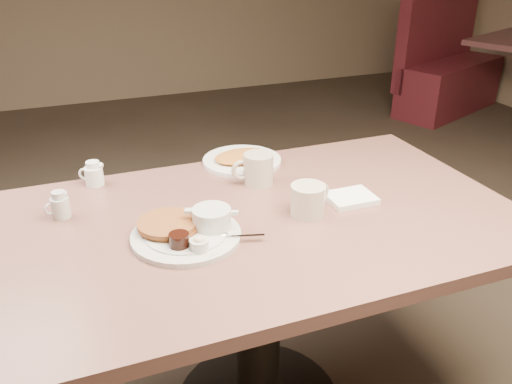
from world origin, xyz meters
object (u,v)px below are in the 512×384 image
object	(u,v)px
main_plate	(189,229)
diner_table	(258,267)
booth_back_right	(455,66)
creamer_left	(60,206)
hash_plate	(242,159)
coffee_mug_near	(309,199)
creamer_right	(94,174)
coffee_mug_far	(257,169)

from	to	relation	value
main_plate	diner_table	bearing A→B (deg)	9.16
diner_table	booth_back_right	world-z (taller)	booth_back_right
creamer_left	main_plate	bearing A→B (deg)	-37.18
hash_plate	booth_back_right	bearing A→B (deg)	37.69
diner_table	coffee_mug_near	xyz separation A→B (m)	(0.14, -0.03, 0.22)
diner_table	main_plate	distance (m)	0.29
coffee_mug_near	hash_plate	world-z (taller)	coffee_mug_near
main_plate	creamer_left	bearing A→B (deg)	142.82
hash_plate	booth_back_right	distance (m)	3.51
diner_table	booth_back_right	bearing A→B (deg)	41.50
creamer_right	hash_plate	distance (m)	0.50
main_plate	coffee_mug_far	world-z (taller)	coffee_mug_far
main_plate	coffee_mug_near	bearing A→B (deg)	0.33
main_plate	hash_plate	world-z (taller)	main_plate
diner_table	creamer_left	size ratio (longest dim) A/B	18.75
diner_table	creamer_left	world-z (taller)	creamer_left
diner_table	hash_plate	bearing A→B (deg)	77.01
main_plate	creamer_right	distance (m)	0.47
diner_table	hash_plate	size ratio (longest dim) A/B	4.91
diner_table	creamer_right	size ratio (longest dim) A/B	18.58
hash_plate	creamer_right	bearing A→B (deg)	179.93
diner_table	hash_plate	distance (m)	0.44
hash_plate	booth_back_right	world-z (taller)	booth_back_right
creamer_left	creamer_right	size ratio (longest dim) A/B	0.99
creamer_left	booth_back_right	distance (m)	4.12
coffee_mug_near	creamer_right	xyz separation A→B (m)	(-0.55, 0.42, -0.01)
main_plate	booth_back_right	bearing A→B (deg)	39.85
main_plate	coffee_mug_far	bearing A→B (deg)	40.25
diner_table	booth_back_right	xyz separation A→B (m)	(2.86, 2.53, -0.17)
coffee_mug_near	booth_back_right	size ratio (longest dim) A/B	0.09
creamer_right	diner_table	bearing A→B (deg)	-43.45
hash_plate	booth_back_right	xyz separation A→B (m)	(2.77, 2.14, -0.35)
main_plate	coffee_mug_far	xyz separation A→B (m)	(0.29, 0.25, 0.03)
booth_back_right	coffee_mug_near	bearing A→B (deg)	-136.69
coffee_mug_far	hash_plate	xyz separation A→B (m)	(0.01, 0.18, -0.04)
coffee_mug_far	creamer_left	xyz separation A→B (m)	(-0.60, -0.01, -0.01)
main_plate	hash_plate	size ratio (longest dim) A/B	1.26
coffee_mug_far	creamer_right	world-z (taller)	coffee_mug_far
booth_back_right	coffee_mug_far	bearing A→B (deg)	-140.19
coffee_mug_far	creamer_left	bearing A→B (deg)	-179.01
diner_table	coffee_mug_far	xyz separation A→B (m)	(0.08, 0.21, 0.22)
creamer_left	hash_plate	size ratio (longest dim) A/B	0.26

